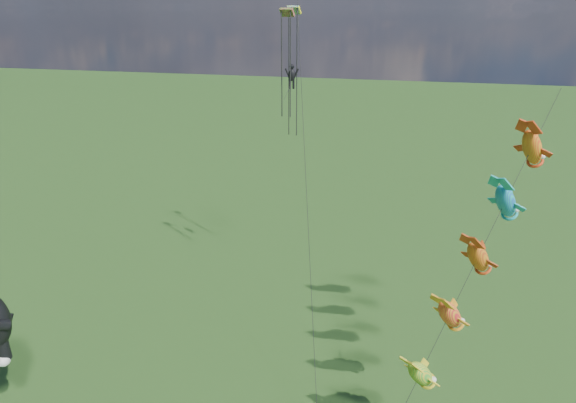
# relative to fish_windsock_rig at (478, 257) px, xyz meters

# --- Properties ---
(fish_windsock_rig) EXTENTS (9.11, 13.24, 18.39)m
(fish_windsock_rig) POSITION_rel_fish_windsock_rig_xyz_m (0.00, 0.00, 0.00)
(fish_windsock_rig) COLOR brown
(fish_windsock_rig) RESTS_ON ground
(parafoil_rig) EXTENTS (5.90, 16.77, 26.66)m
(parafoil_rig) POSITION_rel_fish_windsock_rig_xyz_m (-12.37, 10.11, 7.94)
(parafoil_rig) COLOR brown
(parafoil_rig) RESTS_ON ground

